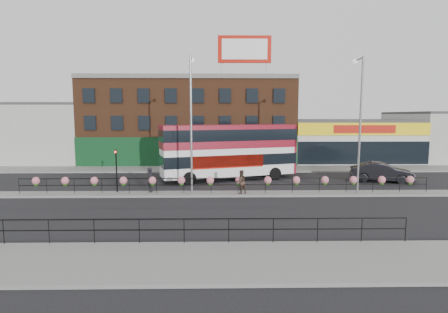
{
  "coord_description": "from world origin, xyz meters",
  "views": [
    {
      "loc": [
        -0.46,
        -25.22,
        5.83
      ],
      "look_at": [
        0.0,
        3.0,
        2.5
      ],
      "focal_mm": 28.0,
      "sensor_mm": 36.0,
      "label": 1
    }
  ],
  "objects_px": {
    "lamp_column_west": "(191,112)",
    "double_decker_bus": "(229,146)",
    "car": "(381,172)",
    "pedestrian_b": "(241,182)",
    "pedestrian_a": "(151,180)",
    "lamp_column_east": "(359,113)"
  },
  "relations": [
    {
      "from": "car",
      "to": "lamp_column_west",
      "type": "xyz_separation_m",
      "value": [
        -16.34,
        -4.6,
        5.18
      ]
    },
    {
      "from": "pedestrian_b",
      "to": "lamp_column_east",
      "type": "xyz_separation_m",
      "value": [
        8.64,
        0.41,
        5.0
      ]
    },
    {
      "from": "double_decker_bus",
      "to": "pedestrian_a",
      "type": "relative_size",
      "value": 6.85
    },
    {
      "from": "pedestrian_a",
      "to": "pedestrian_b",
      "type": "xyz_separation_m",
      "value": [
        6.69,
        -0.65,
        -0.06
      ]
    },
    {
      "from": "lamp_column_west",
      "to": "double_decker_bus",
      "type": "bearing_deg",
      "value": 63.8
    },
    {
      "from": "lamp_column_west",
      "to": "lamp_column_east",
      "type": "height_order",
      "value": "lamp_column_west"
    },
    {
      "from": "lamp_column_west",
      "to": "lamp_column_east",
      "type": "distance_m",
      "value": 12.24
    },
    {
      "from": "double_decker_bus",
      "to": "lamp_column_east",
      "type": "xyz_separation_m",
      "value": [
        9.28,
        -6.12,
        2.95
      ]
    },
    {
      "from": "car",
      "to": "lamp_column_east",
      "type": "relative_size",
      "value": 0.56
    },
    {
      "from": "pedestrian_a",
      "to": "lamp_column_west",
      "type": "relative_size",
      "value": 0.19
    },
    {
      "from": "car",
      "to": "pedestrian_a",
      "type": "relative_size",
      "value": 2.99
    },
    {
      "from": "double_decker_bus",
      "to": "car",
      "type": "bearing_deg",
      "value": -6.06
    },
    {
      "from": "pedestrian_b",
      "to": "lamp_column_west",
      "type": "xyz_separation_m",
      "value": [
        -3.61,
        0.51,
        5.03
      ]
    },
    {
      "from": "car",
      "to": "lamp_column_east",
      "type": "height_order",
      "value": "lamp_column_east"
    },
    {
      "from": "lamp_column_east",
      "to": "pedestrian_a",
      "type": "bearing_deg",
      "value": 179.11
    },
    {
      "from": "pedestrian_b",
      "to": "lamp_column_west",
      "type": "relative_size",
      "value": 0.17
    },
    {
      "from": "lamp_column_east",
      "to": "double_decker_bus",
      "type": "bearing_deg",
      "value": 146.58
    },
    {
      "from": "car",
      "to": "pedestrian_a",
      "type": "xyz_separation_m",
      "value": [
        -19.43,
        -4.47,
        0.21
      ]
    },
    {
      "from": "pedestrian_a",
      "to": "double_decker_bus",
      "type": "bearing_deg",
      "value": -46.35
    },
    {
      "from": "car",
      "to": "lamp_column_west",
      "type": "bearing_deg",
      "value": 122.83
    },
    {
      "from": "car",
      "to": "pedestrian_b",
      "type": "xyz_separation_m",
      "value": [
        -12.74,
        -5.11,
        0.15
      ]
    },
    {
      "from": "pedestrian_b",
      "to": "double_decker_bus",
      "type": "bearing_deg",
      "value": -110.22
    }
  ]
}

